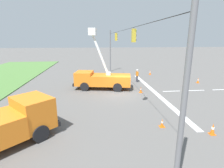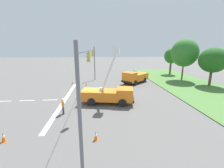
% 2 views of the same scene
% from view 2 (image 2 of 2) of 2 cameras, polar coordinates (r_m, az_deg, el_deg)
% --- Properties ---
extents(ground_plane, '(200.00, 200.00, 0.00)m').
position_cam_2_polar(ground_plane, '(21.09, -7.39, -5.59)').
color(ground_plane, '#605E5B').
extents(grass_verge, '(56.00, 12.00, 0.10)m').
position_cam_2_polar(grass_verge, '(27.05, 34.35, -3.50)').
color(grass_verge, '#517F3D').
rests_on(grass_verge, ground).
extents(lane_markings, '(17.60, 15.25, 0.01)m').
position_cam_2_polar(lane_markings, '(21.97, -21.20, -5.63)').
color(lane_markings, silver).
rests_on(lane_markings, ground).
extents(signal_gantry, '(26.20, 0.33, 7.20)m').
position_cam_2_polar(signal_gantry, '(20.14, -7.76, 5.93)').
color(signal_gantry, slate).
rests_on(signal_gantry, ground).
extents(tree_far_west, '(3.38, 3.62, 6.83)m').
position_cam_2_polar(tree_far_west, '(42.78, 21.68, 9.84)').
color(tree_far_west, brown).
rests_on(tree_far_west, ground).
extents(tree_west, '(5.46, 5.49, 8.79)m').
position_cam_2_polar(tree_west, '(35.52, 25.90, 10.61)').
color(tree_west, brown).
rests_on(tree_west, ground).
extents(tree_centre, '(4.95, 4.73, 6.98)m').
position_cam_2_polar(tree_centre, '(32.81, 34.07, 7.50)').
color(tree_centre, brown).
rests_on(tree_centre, ground).
extents(utility_truck_bucket_lift, '(3.49, 6.89, 6.95)m').
position_cam_2_polar(utility_truck_bucket_lift, '(18.89, -1.28, -3.61)').
color(utility_truck_bucket_lift, orange).
rests_on(utility_truck_bucket_lift, ground).
extents(utility_truck_support_near, '(6.05, 6.18, 2.38)m').
position_cam_2_polar(utility_truck_support_near, '(30.37, 8.71, 2.65)').
color(utility_truck_support_near, orange).
rests_on(utility_truck_support_near, ground).
extents(road_worker, '(0.64, 0.29, 1.77)m').
position_cam_2_polar(road_worker, '(16.76, -18.20, -7.66)').
color(road_worker, '#383842').
rests_on(road_worker, ground).
extents(traffic_cone_foreground_left, '(0.36, 0.36, 0.58)m').
position_cam_2_polar(traffic_cone_foreground_left, '(28.66, -9.84, 0.01)').
color(traffic_cone_foreground_left, orange).
rests_on(traffic_cone_foreground_left, ground).
extents(traffic_cone_foreground_right, '(0.36, 0.36, 0.68)m').
position_cam_2_polar(traffic_cone_foreground_right, '(21.33, -13.17, -4.69)').
color(traffic_cone_foreground_right, orange).
rests_on(traffic_cone_foreground_right, ground).
extents(traffic_cone_mid_left, '(0.36, 0.36, 0.75)m').
position_cam_2_polar(traffic_cone_mid_left, '(30.23, -14.85, 0.64)').
color(traffic_cone_mid_left, orange).
rests_on(traffic_cone_mid_left, ground).
extents(traffic_cone_mid_right, '(0.36, 0.36, 0.72)m').
position_cam_2_polar(traffic_cone_mid_right, '(12.12, -6.21, -19.02)').
color(traffic_cone_mid_right, orange).
rests_on(traffic_cone_mid_right, ground).
extents(traffic_cone_lane_edge_a, '(0.36, 0.36, 0.77)m').
position_cam_2_polar(traffic_cone_lane_edge_a, '(14.38, -36.08, -16.05)').
color(traffic_cone_lane_edge_a, orange).
rests_on(traffic_cone_lane_edge_a, ground).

